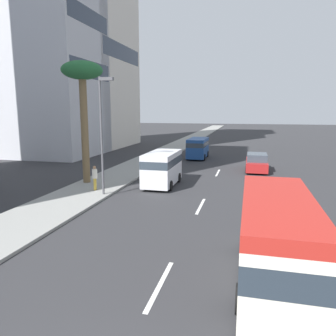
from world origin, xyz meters
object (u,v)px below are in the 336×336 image
(car_third, at_px, (257,163))
(street_lamp, at_px, (103,124))
(van_lead, at_px, (162,167))
(minibus_fourth, at_px, (277,236))
(van_second, at_px, (198,147))
(pedestrian_near_lamp, at_px, (95,177))
(palm_tree, at_px, (82,80))

(car_third, height_order, street_lamp, street_lamp)
(van_lead, relative_size, minibus_fourth, 0.68)
(van_second, relative_size, pedestrian_near_lamp, 2.83)
(van_lead, bearing_deg, minibus_fourth, 29.71)
(palm_tree, height_order, street_lamp, palm_tree)
(van_second, xyz_separation_m, palm_tree, (-15.31, 6.17, 6.37))
(palm_tree, bearing_deg, van_lead, -81.01)
(van_lead, xyz_separation_m, pedestrian_near_lamp, (-3.07, 3.97, -0.35))
(van_lead, relative_size, palm_tree, 0.53)
(minibus_fourth, relative_size, palm_tree, 0.78)
(pedestrian_near_lamp, height_order, palm_tree, palm_tree)
(minibus_fourth, bearing_deg, van_lead, 29.71)
(minibus_fourth, bearing_deg, street_lamp, 49.26)
(minibus_fourth, bearing_deg, van_second, 14.02)
(van_second, distance_m, street_lamp, 18.95)
(street_lamp, bearing_deg, car_third, -39.71)
(van_lead, relative_size, van_second, 0.99)
(minibus_fourth, xyz_separation_m, pedestrian_near_lamp, (9.51, 11.15, -0.48))
(minibus_fourth, distance_m, street_lamp, 13.58)
(van_lead, bearing_deg, pedestrian_near_lamp, -52.34)
(van_lead, xyz_separation_m, van_second, (14.41, -0.44, -0.10))
(minibus_fourth, bearing_deg, pedestrian_near_lamp, 49.53)
(minibus_fourth, xyz_separation_m, street_lamp, (8.62, 10.01, 3.13))
(van_second, bearing_deg, pedestrian_near_lamp, -14.17)
(minibus_fourth, xyz_separation_m, palm_tree, (11.67, 12.91, 6.13))
(van_lead, height_order, street_lamp, street_lamp)
(van_second, distance_m, car_third, 9.28)
(minibus_fourth, relative_size, street_lamp, 0.94)
(van_lead, relative_size, car_third, 1.01)
(pedestrian_near_lamp, distance_m, palm_tree, 7.18)
(minibus_fourth, distance_m, pedestrian_near_lamp, 14.67)
(street_lamp, bearing_deg, van_second, -10.10)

